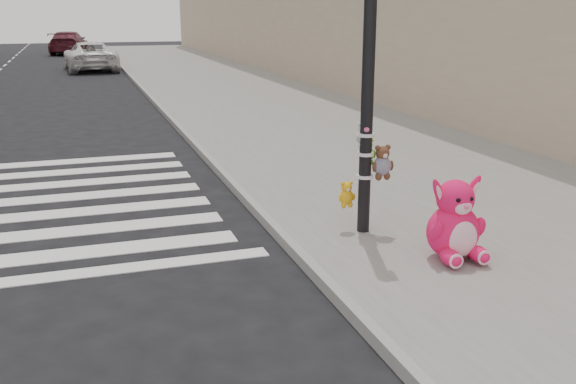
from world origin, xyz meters
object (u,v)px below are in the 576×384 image
object	(u,v)px
signal_pole	(369,109)
car_white_near	(90,56)
red_teddy	(471,250)
pink_bunny	(455,225)

from	to	relation	value
signal_pole	car_white_near	distance (m)	27.48
signal_pole	red_teddy	size ratio (longest dim) A/B	18.90
signal_pole	pink_bunny	distance (m)	1.83
pink_bunny	car_white_near	size ratio (longest dim) A/B	0.20
pink_bunny	car_white_near	world-z (taller)	car_white_near
car_white_near	red_teddy	bearing A→B (deg)	93.42
pink_bunny	car_white_near	xyz separation A→B (m)	(-3.20, 28.58, 0.17)
pink_bunny	red_teddy	xyz separation A→B (m)	(0.20, -0.07, -0.31)
signal_pole	car_white_near	world-z (taller)	signal_pole
red_teddy	car_white_near	xyz separation A→B (m)	(-3.40, 28.64, 0.47)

